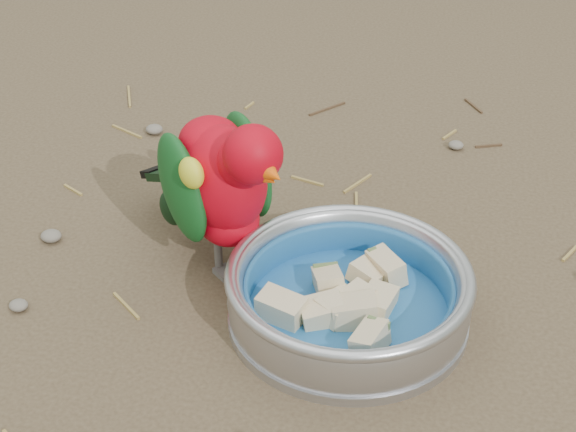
# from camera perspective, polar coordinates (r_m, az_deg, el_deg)

# --- Properties ---
(ground) EXTENTS (60.00, 60.00, 0.00)m
(ground) POSITION_cam_1_polar(r_m,az_deg,el_deg) (0.94, -1.07, -3.84)
(ground) COLOR brown
(food_bowl) EXTENTS (0.24, 0.24, 0.02)m
(food_bowl) POSITION_cam_1_polar(r_m,az_deg,el_deg) (0.88, 3.88, -6.33)
(food_bowl) COLOR #B2B2BA
(food_bowl) RESTS_ON ground
(bowl_wall) EXTENTS (0.24, 0.24, 0.04)m
(bowl_wall) POSITION_cam_1_polar(r_m,az_deg,el_deg) (0.86, 3.96, -4.79)
(bowl_wall) COLOR #B2B2BA
(bowl_wall) RESTS_ON food_bowl
(fruit_wedges) EXTENTS (0.14, 0.14, 0.03)m
(fruit_wedges) POSITION_cam_1_polar(r_m,az_deg,el_deg) (0.86, 3.94, -5.16)
(fruit_wedges) COLOR beige
(fruit_wedges) RESTS_ON food_bowl
(lory_parrot) EXTENTS (0.24, 0.23, 0.18)m
(lory_parrot) POSITION_cam_1_polar(r_m,az_deg,el_deg) (0.90, -4.18, 1.55)
(lory_parrot) COLOR #BA0313
(lory_parrot) RESTS_ON ground
(ground_debris) EXTENTS (0.90, 0.80, 0.01)m
(ground_debris) POSITION_cam_1_polar(r_m,az_deg,el_deg) (0.95, -0.27, -2.95)
(ground_debris) COLOR olive
(ground_debris) RESTS_ON ground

